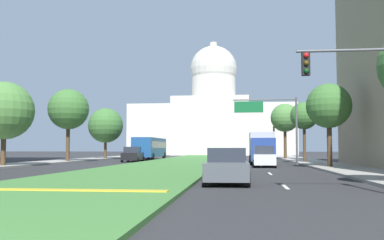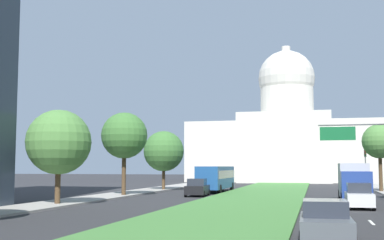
{
  "view_description": "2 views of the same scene",
  "coord_description": "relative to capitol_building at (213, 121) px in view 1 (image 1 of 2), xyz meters",
  "views": [
    {
      "loc": [
        6.38,
        -4.21,
        1.62
      ],
      "look_at": [
        2.22,
        32.62,
        4.05
      ],
      "focal_mm": 39.79,
      "sensor_mm": 36.0,
      "label": 1
    },
    {
      "loc": [
        5.44,
        -5.41,
        2.93
      ],
      "look_at": [
        -1.76,
        24.29,
        5.73
      ],
      "focal_mm": 47.57,
      "sensor_mm": 36.0,
      "label": 2
    }
  ],
  "objects": [
    {
      "name": "street_tree_left_mid",
      "position": [
        -13.55,
        -69.01,
        -3.44
      ],
      "size": [
        4.95,
        4.95,
        7.27
      ],
      "color": "#4C3823",
      "rests_on": "ground_plane"
    },
    {
      "name": "median_curb_nose",
      "position": [
        0.0,
        -88.74,
        -8.06
      ],
      "size": [
        7.89,
        0.5,
        0.04
      ],
      "primitive_type": "cube",
      "color": "gold",
      "rests_on": "grass_median"
    },
    {
      "name": "street_tree_left_far",
      "position": [
        -13.02,
        -56.72,
        -2.23
      ],
      "size": [
        4.6,
        4.6,
        8.32
      ],
      "color": "#4C3823",
      "rests_on": "ground_plane"
    },
    {
      "name": "grass_median",
      "position": [
        0.0,
        -53.96,
        -8.15
      ],
      "size": [
        8.77,
        89.7,
        0.14
      ],
      "primitive_type": "cube",
      "color": "#427A38",
      "rests_on": "ground_plane"
    },
    {
      "name": "traffic_light_far_right",
      "position": [
        11.6,
        -36.37,
        -4.9
      ],
      "size": [
        0.28,
        0.35,
        5.2
      ],
      "color": "#515456",
      "rests_on": "ground_plane"
    },
    {
      "name": "street_tree_right_mid",
      "position": [
        13.44,
        -68.24,
        -3.28
      ],
      "size": [
        3.57,
        3.57,
        6.76
      ],
      "color": "#4C3823",
      "rests_on": "ground_plane"
    },
    {
      "name": "sedan_far_horizon",
      "position": [
        -8.54,
        -39.59,
        -7.41
      ],
      "size": [
        1.89,
        4.33,
        1.74
      ],
      "color": "#4C5156",
      "rests_on": "ground_plane"
    },
    {
      "name": "street_tree_right_far",
      "position": [
        13.15,
        -56.99,
        -3.23
      ],
      "size": [
        2.91,
        2.91,
        6.48
      ],
      "color": "#4C3823",
      "rests_on": "ground_plane"
    },
    {
      "name": "sidewalk_left",
      "position": [
        -14.1,
        -58.94,
        -8.14
      ],
      "size": [
        4.0,
        89.7,
        0.15
      ],
      "primitive_type": "cube",
      "color": "#9E9991",
      "rests_on": "ground_plane"
    },
    {
      "name": "street_tree_right_distant",
      "position": [
        12.65,
        -42.56,
        -2.44
      ],
      "size": [
        3.95,
        3.95,
        7.81
      ],
      "color": "#4C3823",
      "rests_on": "ground_plane"
    },
    {
      "name": "sedan_lead_stopped",
      "position": [
        5.77,
        -83.51,
        -7.45
      ],
      "size": [
        2.04,
        4.51,
        1.62
      ],
      "color": "#4C5156",
      "rests_on": "ground_plane"
    },
    {
      "name": "city_bus",
      "position": [
        -5.77,
        -46.2,
        -6.45
      ],
      "size": [
        2.62,
        11.0,
        2.95
      ],
      "color": "#1E4C8C",
      "rests_on": "ground_plane"
    },
    {
      "name": "sidewalk_right",
      "position": [
        14.1,
        -58.94,
        -8.14
      ],
      "size": [
        4.0,
        89.7,
        0.15
      ],
      "primitive_type": "cube",
      "color": "#9E9991",
      "rests_on": "ground_plane"
    },
    {
      "name": "capitol_building",
      "position": [
        0.0,
        0.0,
        0.0
      ],
      "size": [
        37.63,
        26.68,
        27.7
      ],
      "color": "beige",
      "rests_on": "ground_plane"
    },
    {
      "name": "sedan_distant",
      "position": [
        -6.01,
        -54.72,
        -7.4
      ],
      "size": [
        2.2,
        4.46,
        1.74
      ],
      "color": "black",
      "rests_on": "ground_plane"
    },
    {
      "name": "overhead_guide_sign",
      "position": [
        9.46,
        -61.39,
        -3.54
      ],
      "size": [
        6.18,
        0.2,
        6.5
      ],
      "color": "#515456",
      "rests_on": "ground_plane"
    },
    {
      "name": "traffic_light_near_right",
      "position": [
        10.75,
        -87.76,
        -4.42
      ],
      "size": [
        3.34,
        0.35,
        5.2
      ],
      "color": "#515456",
      "rests_on": "ground_plane"
    },
    {
      "name": "lane_dashes_right",
      "position": [
        8.24,
        -65.54,
        -8.22
      ],
      "size": [
        0.16,
        41.18,
        0.01
      ],
      "color": "silver",
      "rests_on": "ground_plane"
    },
    {
      "name": "sedan_midblock",
      "position": [
        8.38,
        -66.25,
        -7.39
      ],
      "size": [
        1.87,
        4.67,
        1.78
      ],
      "color": "silver",
      "rests_on": "ground_plane"
    },
    {
      "name": "box_truck_delivery",
      "position": [
        8.52,
        -59.82,
        -6.54
      ],
      "size": [
        2.4,
        6.4,
        3.2
      ],
      "color": "navy",
      "rests_on": "ground_plane"
    },
    {
      "name": "ground_plane",
      "position": [
        0.0,
        -48.98,
        -8.22
      ],
      "size": [
        260.0,
        260.0,
        0.0
      ],
      "primitive_type": "plane",
      "color": "#2B2B2D"
    },
    {
      "name": "street_tree_left_distant",
      "position": [
        -12.77,
        -43.96,
        -3.4
      ],
      "size": [
        4.98,
        4.98,
        7.32
      ],
      "color": "#4C3823",
      "rests_on": "ground_plane"
    }
  ]
}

